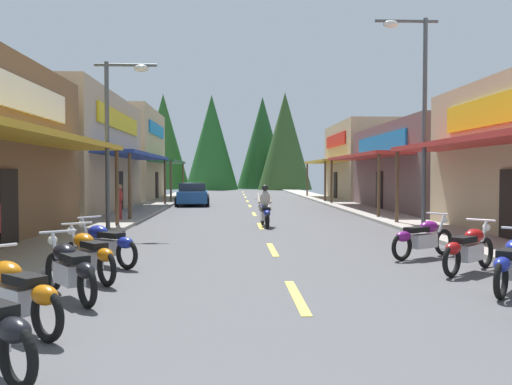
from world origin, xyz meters
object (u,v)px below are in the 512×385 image
object	(u,v)px
pedestrian_by_shop	(120,200)
parked_car_curbside	(192,194)
motorcycle_parked_left_1	(16,292)
rider_cruising_lead	(265,209)
motorcycle_parked_left_2	(70,268)
streetlamp_left	(117,121)
motorcycle_parked_right_3	(423,237)
motorcycle_parked_right_1	(512,263)
motorcycle_parked_left_3	(89,254)
streetlamp_right	(416,97)
motorcycle_parked_left_4	(105,243)
motorcycle_parked_right_2	(469,248)

from	to	relation	value
pedestrian_by_shop	parked_car_curbside	size ratio (longest dim) A/B	0.35
motorcycle_parked_left_1	rider_cruising_lead	world-z (taller)	rider_cruising_lead
motorcycle_parked_left_2	parked_car_curbside	world-z (taller)	parked_car_curbside
streetlamp_left	motorcycle_parked_right_3	distance (m)	10.45
motorcycle_parked_right_1	motorcycle_parked_left_2	world-z (taller)	same
motorcycle_parked_left_3	motorcycle_parked_right_1	bearing A→B (deg)	-138.78
motorcycle_parked_right_3	motorcycle_parked_left_1	distance (m)	9.02
streetlamp_left	motorcycle_parked_left_1	distance (m)	11.58
streetlamp_left	streetlamp_right	size ratio (longest dim) A/B	0.81
streetlamp_left	motorcycle_parked_right_1	size ratio (longest dim) A/B	3.33
motorcycle_parked_left_3	motorcycle_parked_left_4	world-z (taller)	same
motorcycle_parked_left_1	motorcycle_parked_right_2	bearing A→B (deg)	-113.13
motorcycle_parked_left_4	streetlamp_left	bearing A→B (deg)	-40.85
motorcycle_parked_right_3	motorcycle_parked_left_1	world-z (taller)	same
motorcycle_parked_left_4	motorcycle_parked_left_1	bearing A→B (deg)	129.77
motorcycle_parked_left_1	motorcycle_parked_left_2	bearing A→B (deg)	-54.53
streetlamp_right	motorcycle_parked_left_3	bearing A→B (deg)	-140.22
motorcycle_parked_left_1	motorcycle_parked_right_1	bearing A→B (deg)	-124.83
motorcycle_parked_left_2	motorcycle_parked_left_4	world-z (taller)	same
streetlamp_right	motorcycle_parked_right_2	xyz separation A→B (m)	(-1.21, -6.65, -3.96)
motorcycle_parked_right_1	motorcycle_parked_left_4	world-z (taller)	same
pedestrian_by_shop	motorcycle_parked_right_3	bearing A→B (deg)	-48.87
pedestrian_by_shop	motorcycle_parked_right_2	bearing A→B (deg)	-53.07
motorcycle_parked_right_2	parked_car_curbside	world-z (taller)	parked_car_curbside
motorcycle_parked_right_1	pedestrian_by_shop	xyz separation A→B (m)	(-9.24, 13.18, 0.40)
motorcycle_parked_right_1	motorcycle_parked_left_1	size ratio (longest dim) A/B	1.00
motorcycle_parked_left_1	pedestrian_by_shop	size ratio (longest dim) A/B	1.09
streetlamp_left	rider_cruising_lead	distance (m)	6.18
motorcycle_parked_left_4	motorcycle_parked_right_1	bearing A→B (deg)	-161.55
streetlamp_right	motorcycle_parked_left_4	distance (m)	11.01
motorcycle_parked_right_1	pedestrian_by_shop	world-z (taller)	pedestrian_by_shop
motorcycle_parked_left_2	motorcycle_parked_left_3	size ratio (longest dim) A/B	1.03
motorcycle_parked_right_2	motorcycle_parked_right_3	size ratio (longest dim) A/B	0.90
motorcycle_parked_right_1	motorcycle_parked_right_2	bearing A→B (deg)	38.96
pedestrian_by_shop	motorcycle_parked_right_1	bearing A→B (deg)	-57.11
motorcycle_parked_right_3	motorcycle_parked_right_2	bearing A→B (deg)	-113.71
motorcycle_parked_left_2	parked_car_curbside	size ratio (longest dim) A/B	0.41
streetlamp_right	motorcycle_parked_left_1	size ratio (longest dim) A/B	4.12
streetlamp_right	parked_car_curbside	xyz separation A→B (m)	(-8.44, 16.36, -3.76)
motorcycle_parked_right_3	motorcycle_parked_left_3	bearing A→B (deg)	166.31
motorcycle_parked_right_3	motorcycle_parked_left_1	size ratio (longest dim) A/B	1.11
parked_car_curbside	motorcycle_parked_left_2	bearing A→B (deg)	176.67
motorcycle_parked_left_3	motorcycle_parked_left_4	size ratio (longest dim) A/B	1.01
motorcycle_parked_right_2	streetlamp_right	bearing A→B (deg)	38.51
streetlamp_right	parked_car_curbside	size ratio (longest dim) A/B	1.58
streetlamp_left	rider_cruising_lead	size ratio (longest dim) A/B	2.63
motorcycle_parked_right_1	motorcycle_parked_left_3	bearing A→B (deg)	120.67
motorcycle_parked_left_3	motorcycle_parked_left_2	bearing A→B (deg)	144.85
streetlamp_left	motorcycle_parked_left_3	distance (m)	8.60
motorcycle_parked_left_4	motorcycle_parked_left_3	bearing A→B (deg)	132.44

